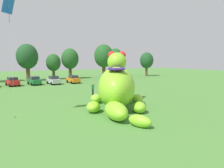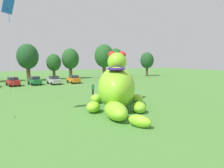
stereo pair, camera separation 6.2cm
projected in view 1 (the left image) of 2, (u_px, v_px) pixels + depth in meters
ground_plane at (118, 106)px, 21.82m from camera, size 160.00×160.00×0.00m
giant_inflatable_creature at (117, 87)px, 21.05m from camera, size 8.12×11.82×6.05m
car_red at (13, 81)px, 38.69m from camera, size 2.52×4.35×1.72m
car_green at (34, 81)px, 40.44m from camera, size 2.39×4.31×1.72m
car_silver at (54, 80)px, 41.33m from camera, size 2.31×4.27×1.72m
car_orange at (73, 79)px, 43.41m from camera, size 2.19×4.22×1.72m
tree_centre_left at (27, 57)px, 47.37m from camera, size 4.93×4.93×8.76m
tree_centre at (53, 63)px, 51.56m from camera, size 3.68×3.68×6.53m
tree_centre_right at (70, 59)px, 53.13m from camera, size 4.51×4.51×8.00m
tree_mid_right at (104, 56)px, 54.17m from camera, size 5.15×5.15×9.14m
tree_right at (115, 58)px, 59.75m from camera, size 4.71×4.71×8.36m
tree_far_right at (147, 61)px, 62.12m from camera, size 4.11×4.11×7.29m
spectator_near_inflatable at (93, 89)px, 28.71m from camera, size 0.38×0.26×1.71m
spectator_mid_field at (121, 89)px, 28.72m from camera, size 0.38×0.26×1.71m
spectator_by_cars at (123, 82)px, 38.21m from camera, size 0.38×0.26×1.71m
tethered_flying_kite at (8, 6)px, 16.35m from camera, size 1.13×1.13×10.23m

